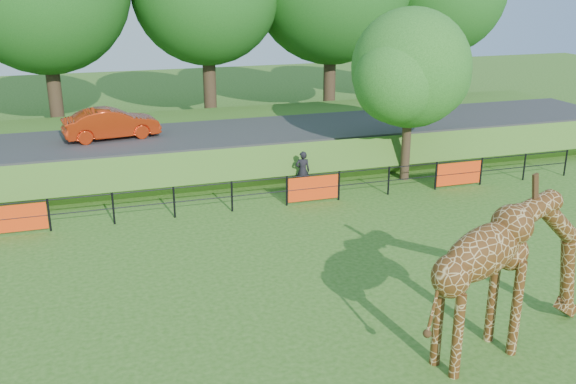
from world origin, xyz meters
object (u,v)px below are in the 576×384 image
object	(u,v)px
giraffe	(512,274)
tree_east	(412,73)
car_red	(111,124)
visitor	(303,171)

from	to	relation	value
giraffe	tree_east	distance (m)	12.66
giraffe	tree_east	xyz separation A→B (m)	(3.72, 11.83, 2.54)
giraffe	car_red	world-z (taller)	giraffe
visitor	tree_east	xyz separation A→B (m)	(4.48, 0.10, 3.52)
giraffe	tree_east	world-z (taller)	tree_east
giraffe	visitor	bearing A→B (deg)	79.25
visitor	tree_east	world-z (taller)	tree_east
giraffe	car_red	distance (m)	18.06
visitor	giraffe	bearing A→B (deg)	104.23
giraffe	car_red	size ratio (longest dim) A/B	1.27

